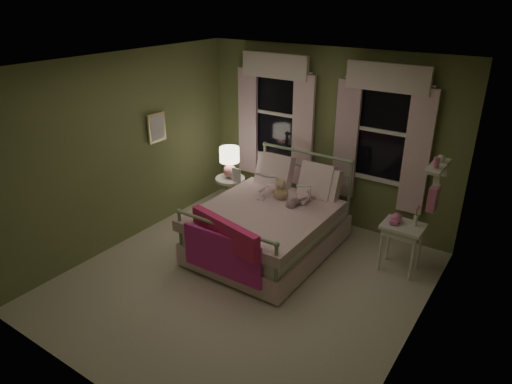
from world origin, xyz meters
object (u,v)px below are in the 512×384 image
Objects in this scene: teddy_bear at (281,191)px; child_right at (305,182)px; nightstand_right at (403,232)px; child_left at (270,171)px; bed at (270,225)px; nightstand_left at (230,192)px; table_lamp at (230,159)px.

child_right is at bearing 29.50° from teddy_bear.
child_left is at bearing -177.59° from nightstand_right.
child_right is at bearing 56.40° from bed.
nightstand_left is at bearing -15.52° from child_left.
child_right reaches higher than teddy_bear.
table_lamp is 0.74× the size of nightstand_right.
child_left is 1.09× the size of child_right.
bed is 1.71m from nightstand_right.
child_left is 1.22× the size of nightstand_left.
table_lamp is at bearing -15.52° from child_left.
nightstand_right is (1.35, 0.08, -0.38)m from child_right.
table_lamp is at bearing 154.28° from bed.
bed is at bearing -162.86° from nightstand_right.
nightstand_left and nightstand_right have the same top height.
bed is 1.32m from table_lamp.
table_lamp reaches higher than teddy_bear.
child_left is at bearing 123.60° from bed.
bed is at bearing 67.04° from child_right.
nightstand_left is at bearing 6.63° from child_right.
nightstand_right is at bearing -0.31° from table_lamp.
nightstand_left is at bearing 166.71° from teddy_bear.
nightstand_left is (-1.07, 0.52, 0.03)m from bed.
child_right is 0.35m from teddy_bear.
child_left is 0.80m from table_lamp.
child_right is at bearing -4.01° from nightstand_left.
bed is 3.13× the size of nightstand_left.
nightstand_right is (1.91, 0.08, -0.42)m from child_left.
bed is at bearing -25.72° from table_lamp.
bed is 4.31× the size of table_lamp.
table_lamp is (-1.07, 0.52, 0.57)m from bed.
nightstand_right is (1.63, 0.50, 0.17)m from bed.
bed is 2.79× the size of child_right.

